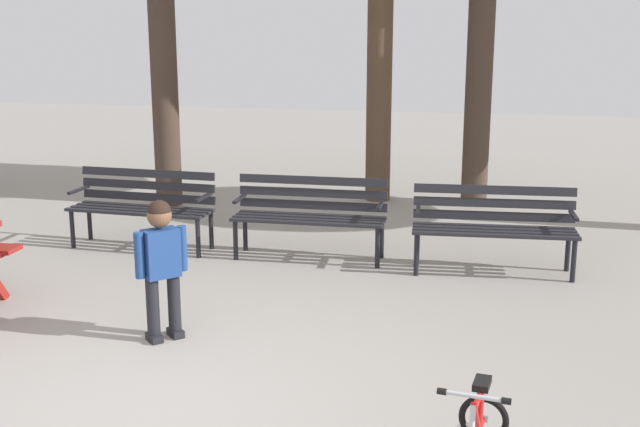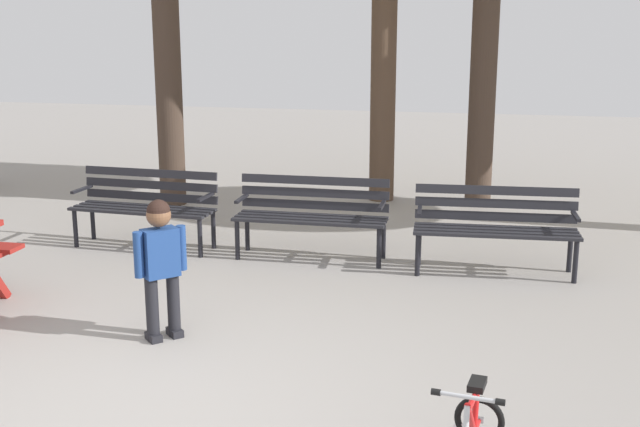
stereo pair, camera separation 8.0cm
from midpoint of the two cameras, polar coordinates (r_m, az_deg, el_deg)
name	(u,v)px [view 2 (the right image)]	position (r m, az deg, el deg)	size (l,w,h in m)	color
ground	(140,409)	(5.49, -12.20, -13.38)	(36.00, 36.00, 0.00)	gray
park_bench_far_left	(146,201)	(9.09, -11.99, 0.84)	(1.62, 0.54, 0.85)	#232328
park_bench_left	(312,210)	(8.47, -0.30, 0.22)	(1.61, 0.49, 0.85)	#232328
park_bench_right	(495,222)	(8.16, 12.61, -0.61)	(1.63, 0.57, 0.85)	#232328
child_standing	(161,257)	(6.35, -10.88, -3.08)	(0.32, 0.33, 1.13)	black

